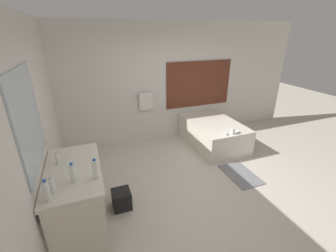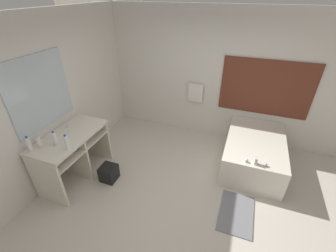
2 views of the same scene
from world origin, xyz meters
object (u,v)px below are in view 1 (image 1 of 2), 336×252
Objects in this scene: soap_dispenser at (52,185)px; waste_bin at (122,199)px; bathtub at (213,132)px; water_bottle_2 at (95,169)px; water_bottle_1 at (47,191)px; water_bottle_3 at (73,173)px.

soap_dispenser reaches higher than waste_bin.
waste_bin is (-2.36, -1.31, -0.17)m from bathtub.
water_bottle_1 is at bearing -155.07° from water_bottle_2.
soap_dispenser reaches higher than bathtub.
water_bottle_1 reaches higher than waste_bin.
soap_dispenser is (-0.21, -0.11, -0.03)m from water_bottle_3.
water_bottle_1 reaches higher than bathtub.
water_bottle_2 is at bearing -125.94° from waste_bin.
bathtub is 5.63× the size of waste_bin.
waste_bin is at bearing 33.89° from soap_dispenser.
water_bottle_2 is at bearing 11.32° from soap_dispenser.
soap_dispenser is at bearing 78.09° from water_bottle_1.
bathtub is at bearing 31.89° from water_bottle_1.
water_bottle_1 is 1.32× the size of soap_dispenser.
soap_dispenser is (0.03, 0.13, -0.04)m from water_bottle_1.
bathtub is at bearing 30.33° from soap_dispenser.
water_bottle_1 is 0.99× the size of water_bottle_2.
water_bottle_3 is 0.86× the size of waste_bin.
soap_dispenser is 0.67× the size of waste_bin.
water_bottle_1 is 1.33m from waste_bin.
soap_dispenser is (-3.11, -1.82, 0.66)m from bathtub.
bathtub is 3.25m from water_bottle_2.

